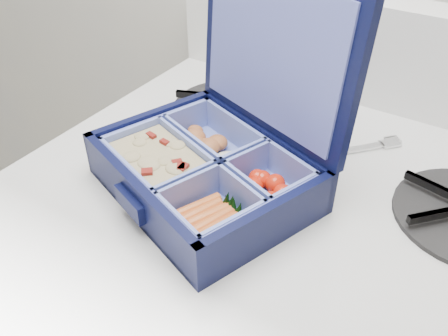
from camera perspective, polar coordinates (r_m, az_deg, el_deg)
The scene contains 3 objects.
bento_box at distance 0.55m, azimuth -2.39°, elevation -0.49°, with size 0.24×0.19×0.06m, color black, non-canonical shape.
burner_grate_rear at distance 0.73m, azimuth 0.71°, elevation 7.78°, with size 0.17×0.17×0.02m, color black.
fork at distance 0.65m, azimuth 13.77°, elevation 1.90°, with size 0.02×0.16×0.01m, color silver, non-canonical shape.
Camera 1 is at (0.30, 1.26, 1.35)m, focal length 38.00 mm.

